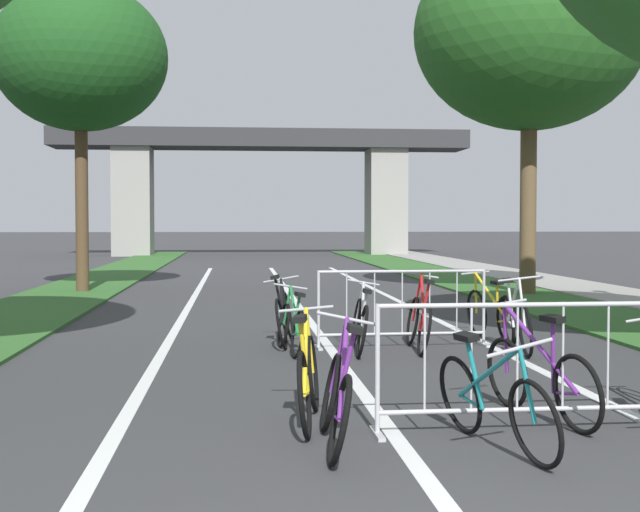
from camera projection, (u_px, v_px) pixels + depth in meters
name	position (u px, v px, depth m)	size (l,w,h in m)	color
grass_verge_left	(90.00, 285.00, 23.43)	(2.26, 51.16, 0.05)	#2D5B26
grass_verge_right	(468.00, 282.00, 24.40)	(2.26, 51.16, 0.05)	#2D5B26
sidewalk_path_right	(546.00, 281.00, 24.61)	(2.16, 51.16, 0.08)	gray
lane_stripe_center	(299.00, 306.00, 17.82)	(0.14, 29.60, 0.01)	silver
lane_stripe_right_lane	(406.00, 305.00, 18.02)	(0.14, 29.60, 0.01)	silver
lane_stripe_left_lane	(189.00, 307.00, 17.61)	(0.14, 29.60, 0.01)	silver
overpass_bridge	(261.00, 169.00, 44.99)	(21.04, 2.97, 6.37)	#2D2D30
tree_left_cypress_far	(80.00, 58.00, 20.87)	(4.12, 4.12, 7.36)	#4C3823
tree_right_oak_mid	(530.00, 32.00, 20.15)	(5.30, 5.30, 8.31)	brown
crowd_barrier_nearest	(517.00, 368.00, 7.10)	(2.35, 0.47, 1.05)	#ADADB2
crowd_barrier_second	(402.00, 309.00, 11.93)	(2.36, 0.52, 1.05)	#ADADB2
bicycle_yellow_0	(491.00, 314.00, 12.55)	(0.50, 1.77, 0.98)	black
bicycle_purple_1	(336.00, 399.00, 6.58)	(0.52, 1.64, 0.99)	black
bicycle_green_2	(291.00, 326.00, 11.39)	(0.46, 1.59, 0.88)	black
bicycle_black_3	(284.00, 317.00, 12.15)	(0.51, 1.70, 0.98)	black
bicycle_teal_4	(493.00, 402.00, 6.51)	(0.56, 1.69, 0.90)	black
bicycle_white_5	(516.00, 322.00, 11.51)	(0.54, 1.78, 1.03)	black
bicycle_silver_6	(360.00, 324.00, 11.42)	(0.47, 1.69, 0.93)	black
bicycle_red_8	(419.00, 322.00, 11.57)	(0.48, 1.67, 1.03)	black
bicycle_yellow_10	(308.00, 378.00, 7.36)	(0.48, 1.70, 0.96)	black
bicycle_purple_11	(540.00, 377.00, 7.49)	(0.68, 1.68, 1.00)	black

